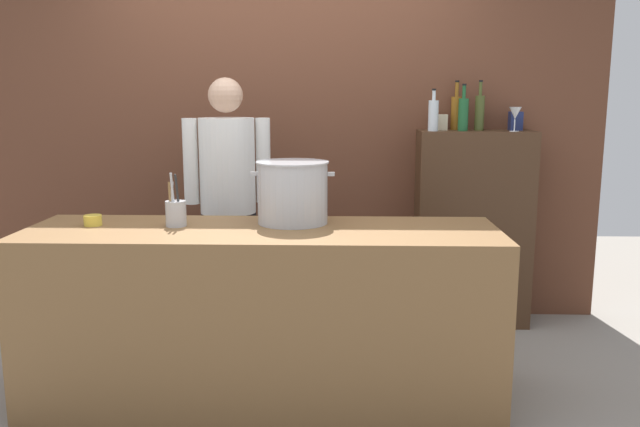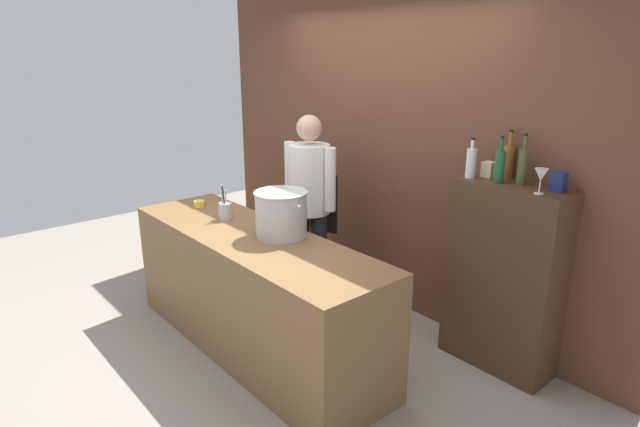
% 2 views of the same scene
% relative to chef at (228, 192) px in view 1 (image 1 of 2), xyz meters
% --- Properties ---
extents(ground_plane, '(8.00, 8.00, 0.00)m').
position_rel_chef_xyz_m(ground_plane, '(0.30, -0.79, -0.96)').
color(ground_plane, gray).
extents(brick_back_panel, '(4.40, 0.10, 3.00)m').
position_rel_chef_xyz_m(brick_back_panel, '(0.30, 0.61, 0.54)').
color(brick_back_panel, brown).
rests_on(brick_back_panel, ground_plane).
extents(prep_counter, '(2.37, 0.70, 0.90)m').
position_rel_chef_xyz_m(prep_counter, '(0.30, -0.79, -0.51)').
color(prep_counter, brown).
rests_on(prep_counter, ground_plane).
extents(bar_cabinet, '(0.76, 0.32, 1.32)m').
position_rel_chef_xyz_m(bar_cabinet, '(1.59, 0.40, -0.30)').
color(bar_cabinet, '#472D1C').
rests_on(bar_cabinet, ground_plane).
extents(chef, '(0.52, 0.38, 1.66)m').
position_rel_chef_xyz_m(chef, '(0.00, 0.00, 0.00)').
color(chef, black).
rests_on(chef, ground_plane).
extents(stockpot_large, '(0.43, 0.38, 0.32)m').
position_rel_chef_xyz_m(stockpot_large, '(0.45, -0.63, 0.10)').
color(stockpot_large, '#B7BABF').
rests_on(stockpot_large, prep_counter).
extents(utensil_crock, '(0.10, 0.10, 0.27)m').
position_rel_chef_xyz_m(utensil_crock, '(-0.14, -0.73, 0.01)').
color(utensil_crock, '#B7BABF').
rests_on(utensil_crock, prep_counter).
extents(butter_jar, '(0.09, 0.09, 0.05)m').
position_rel_chef_xyz_m(butter_jar, '(-0.57, -0.73, -0.04)').
color(butter_jar, yellow).
rests_on(butter_jar, prep_counter).
extents(wine_bottle_clear, '(0.07, 0.07, 0.27)m').
position_rel_chef_xyz_m(wine_bottle_clear, '(1.30, 0.34, 0.46)').
color(wine_bottle_clear, silver).
rests_on(wine_bottle_clear, bar_cabinet).
extents(wine_bottle_amber, '(0.07, 0.07, 0.33)m').
position_rel_chef_xyz_m(wine_bottle_amber, '(1.47, 0.51, 0.48)').
color(wine_bottle_amber, '#8C5919').
rests_on(wine_bottle_amber, bar_cabinet).
extents(wine_bottle_olive, '(0.06, 0.06, 0.33)m').
position_rel_chef_xyz_m(wine_bottle_olive, '(1.62, 0.44, 0.48)').
color(wine_bottle_olive, '#475123').
rests_on(wine_bottle_olive, bar_cabinet).
extents(wine_bottle_green, '(0.07, 0.07, 0.30)m').
position_rel_chef_xyz_m(wine_bottle_green, '(1.50, 0.37, 0.47)').
color(wine_bottle_green, '#1E592D').
rests_on(wine_bottle_green, bar_cabinet).
extents(wine_glass_wide, '(0.08, 0.08, 0.16)m').
position_rel_chef_xyz_m(wine_glass_wide, '(1.81, 0.30, 0.47)').
color(wine_glass_wide, silver).
rests_on(wine_glass_wide, bar_cabinet).
extents(spice_tin_cream, '(0.08, 0.08, 0.10)m').
position_rel_chef_xyz_m(spice_tin_cream, '(1.37, 0.46, 0.41)').
color(spice_tin_cream, beige).
rests_on(spice_tin_cream, bar_cabinet).
extents(spice_tin_navy, '(0.08, 0.08, 0.12)m').
position_rel_chef_xyz_m(spice_tin_navy, '(1.86, 0.45, 0.42)').
color(spice_tin_navy, navy).
rests_on(spice_tin_navy, bar_cabinet).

